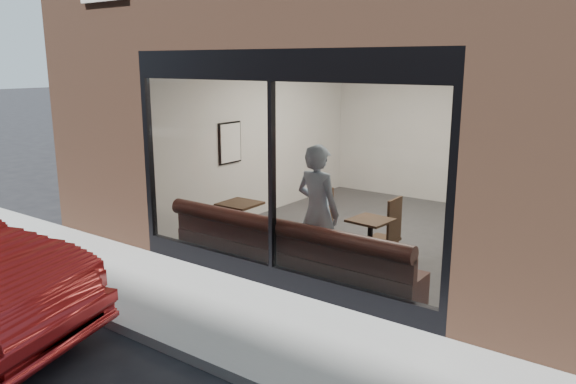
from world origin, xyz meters
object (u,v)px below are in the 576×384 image
Objects in this scene: cafe_table_left at (240,204)px; cafe_chair_left at (318,228)px; person at (318,212)px; cafe_table_right at (371,220)px; cafe_chair_right at (383,239)px; banquette at (290,263)px.

cafe_table_left is 1.43m from cafe_chair_left.
person is 5.28× the size of cafe_chair_left.
cafe_table_left is 1.66× the size of cafe_chair_left.
cafe_chair_right is (-0.12, 0.68, -0.50)m from cafe_table_right.
cafe_chair_left is (-0.87, 1.35, -0.73)m from person.
person is 1.77m from cafe_chair_left.
person is at bearing 78.22° from cafe_chair_right.
cafe_chair_right reaches higher than cafe_chair_left.
cafe_table_right reaches higher than cafe_chair_left.
person is 1.66m from cafe_chair_right.
cafe_chair_left is (-1.31, 0.57, -0.50)m from cafe_table_right.
cafe_chair_left is at bearing 156.34° from cafe_table_right.
cafe_chair_right is at bearing 27.14° from cafe_table_left.
banquette is 6.56× the size of cafe_table_left.
cafe_table_right is at bearing 10.10° from cafe_table_left.
person is 1.84m from cafe_table_left.
banquette reaches higher than cafe_chair_left.
banquette is at bearing -23.43° from cafe_table_left.
cafe_table_left reaches higher than cafe_chair_left.
person is at bearing -12.04° from cafe_table_left.
cafe_chair_right is at bearing 100.27° from cafe_table_right.
person is 4.30× the size of cafe_chair_right.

